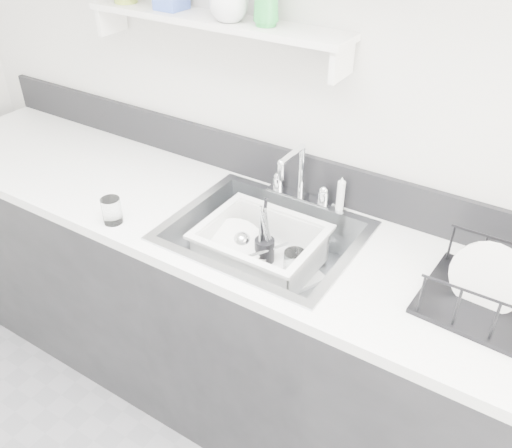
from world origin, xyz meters
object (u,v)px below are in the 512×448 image
Objects in this scene: counter_run at (263,328)px; sink at (264,253)px; dish_rack at (506,291)px; wash_tub at (261,249)px.

counter_run is 0.37m from sink.
counter_run is 7.53× the size of dish_rack.
sink is 0.02m from wash_tub.
sink is 1.51× the size of dish_rack.
wash_tub is (-0.02, 0.01, 0.37)m from counter_run.
sink reaches higher than wash_tub.
wash_tub is (-0.02, 0.01, 0.00)m from sink.
counter_run is 0.37m from wash_tub.
counter_run is at bearing -174.84° from dish_rack.
dish_rack reaches higher than wash_tub.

